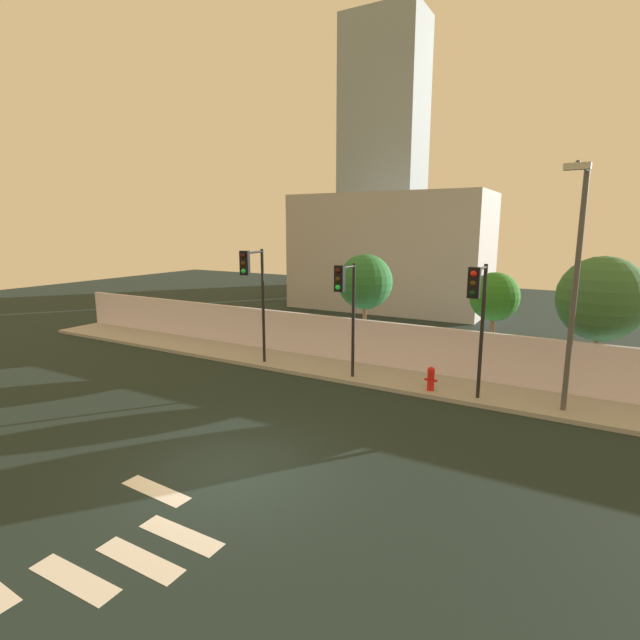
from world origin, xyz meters
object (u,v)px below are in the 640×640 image
(roadside_tree_midright, at_px, (602,299))
(traffic_light_right, at_px, (254,282))
(roadside_tree_leftmost, at_px, (365,282))
(traffic_light_left, at_px, (478,304))
(fire_hydrant, at_px, (431,378))
(street_lamp_curbside, at_px, (576,273))
(traffic_light_center, at_px, (346,297))
(roadside_tree_midleft, at_px, (495,297))

(roadside_tree_midright, bearing_deg, traffic_light_right, -160.84)
(roadside_tree_leftmost, distance_m, roadside_tree_midright, 8.86)
(traffic_light_left, distance_m, roadside_tree_midright, 5.21)
(fire_hydrant, height_order, roadside_tree_leftmost, roadside_tree_leftmost)
(street_lamp_curbside, bearing_deg, traffic_light_center, -175.73)
(traffic_light_left, bearing_deg, traffic_light_right, -179.82)
(street_lamp_curbside, relative_size, fire_hydrant, 8.54)
(roadside_tree_leftmost, relative_size, roadside_tree_midright, 0.96)
(traffic_light_center, distance_m, street_lamp_curbside, 7.17)
(traffic_light_center, relative_size, street_lamp_curbside, 0.60)
(traffic_light_left, relative_size, street_lamp_curbside, 0.62)
(street_lamp_curbside, bearing_deg, roadside_tree_leftmost, 157.41)
(traffic_light_left, distance_m, street_lamp_curbside, 2.79)
(traffic_light_left, distance_m, traffic_light_center, 4.56)
(traffic_light_left, height_order, street_lamp_curbside, street_lamp_curbside)
(traffic_light_right, distance_m, roadside_tree_leftmost, 5.00)
(roadside_tree_midleft, xyz_separation_m, roadside_tree_midright, (3.49, 0.00, 0.19))
(street_lamp_curbside, distance_m, roadside_tree_midright, 3.64)
(traffic_light_right, height_order, roadside_tree_leftmost, traffic_light_right)
(traffic_light_left, relative_size, fire_hydrant, 5.26)
(fire_hydrant, relative_size, roadside_tree_midleft, 0.21)
(roadside_tree_midright, bearing_deg, traffic_light_left, -128.92)
(roadside_tree_midleft, bearing_deg, street_lamp_curbside, -50.97)
(traffic_light_right, distance_m, roadside_tree_midleft, 9.21)
(traffic_light_center, xyz_separation_m, traffic_light_right, (-3.91, -0.18, 0.31))
(traffic_light_left, relative_size, roadside_tree_midleft, 1.09)
(traffic_light_right, bearing_deg, roadside_tree_leftmost, 54.80)
(traffic_light_right, relative_size, fire_hydrant, 5.59)
(street_lamp_curbside, relative_size, roadside_tree_midright, 1.51)
(street_lamp_curbside, height_order, fire_hydrant, street_lamp_curbside)
(fire_hydrant, height_order, roadside_tree_midleft, roadside_tree_midleft)
(traffic_light_right, xyz_separation_m, street_lamp_curbside, (10.97, 0.71, 0.82))
(traffic_light_left, height_order, roadside_tree_midright, roadside_tree_midright)
(street_lamp_curbside, height_order, roadside_tree_midright, street_lamp_curbside)
(traffic_light_center, xyz_separation_m, roadside_tree_leftmost, (-1.03, 3.90, 0.07))
(roadside_tree_midright, bearing_deg, traffic_light_center, -153.54)
(fire_hydrant, relative_size, roadside_tree_midright, 0.18)
(traffic_light_center, height_order, roadside_tree_midright, roadside_tree_midright)
(traffic_light_left, bearing_deg, street_lamp_curbside, 15.22)
(street_lamp_curbside, bearing_deg, roadside_tree_midright, 77.26)
(traffic_light_right, relative_size, roadside_tree_midright, 0.99)
(traffic_light_right, xyz_separation_m, fire_hydrant, (6.92, 0.76, -2.97))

